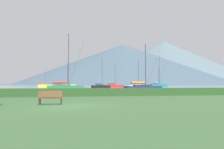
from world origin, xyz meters
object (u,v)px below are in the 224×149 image
at_px(sailboat_slip_2, 45,86).
at_px(sailboat_slip_8, 66,88).
at_px(sailboat_slip_4, 143,88).
at_px(park_bench_under_tree, 50,97).
at_px(sailboat_slip_3, 114,86).
at_px(sailboat_slip_6, 101,86).
at_px(sailboat_slip_1, 137,87).
at_px(sailboat_slip_0, 158,85).
at_px(sailboat_slip_5, 66,86).
at_px(sailboat_slip_7, 158,85).

xyz_separation_m(sailboat_slip_2, sailboat_slip_8, (11.58, -60.86, 0.08)).
bearing_deg(sailboat_slip_2, sailboat_slip_4, -80.47).
height_order(sailboat_slip_8, park_bench_under_tree, sailboat_slip_8).
xyz_separation_m(sailboat_slip_3, sailboat_slip_6, (-6.39, -12.20, -0.08)).
bearing_deg(sailboat_slip_4, sailboat_slip_2, 102.29).
distance_m(sailboat_slip_1, sailboat_slip_6, 12.17).
bearing_deg(sailboat_slip_0, sailboat_slip_2, 159.78).
height_order(sailboat_slip_4, sailboat_slip_6, sailboat_slip_6).
relative_size(sailboat_slip_0, park_bench_under_tree, 5.50).
bearing_deg(sailboat_slip_2, sailboat_slip_1, -65.17).
xyz_separation_m(sailboat_slip_0, sailboat_slip_5, (-43.84, -14.71, 0.11)).
xyz_separation_m(sailboat_slip_5, sailboat_slip_8, (1.37, -43.50, -0.02)).
relative_size(sailboat_slip_0, sailboat_slip_7, 0.65).
distance_m(sailboat_slip_3, sailboat_slip_8, 40.56).
relative_size(sailboat_slip_5, sailboat_slip_7, 0.72).
distance_m(sailboat_slip_3, sailboat_slip_4, 43.63).
relative_size(sailboat_slip_4, sailboat_slip_6, 0.90).
bearing_deg(park_bench_under_tree, sailboat_slip_1, 69.63).
height_order(sailboat_slip_1, sailboat_slip_6, sailboat_slip_6).
height_order(sailboat_slip_3, sailboat_slip_8, sailboat_slip_8).
xyz_separation_m(sailboat_slip_2, sailboat_slip_3, (28.02, -23.78, 0.06)).
height_order(sailboat_slip_1, sailboat_slip_3, sailboat_slip_3).
relative_size(sailboat_slip_1, sailboat_slip_3, 0.91).
xyz_separation_m(sailboat_slip_8, park_bench_under_tree, (-0.06, -28.01, -0.14)).
distance_m(sailboat_slip_7, sailboat_slip_8, 59.84).
bearing_deg(sailboat_slip_6, sailboat_slip_5, 103.28).
bearing_deg(sailboat_slip_5, sailboat_slip_6, -75.60).
xyz_separation_m(sailboat_slip_6, park_bench_under_tree, (-10.10, -52.89, -0.04)).
bearing_deg(sailboat_slip_6, sailboat_slip_3, 44.09).
xyz_separation_m(sailboat_slip_1, sailboat_slip_4, (-6.07, -23.99, 0.03)).
xyz_separation_m(sailboat_slip_1, sailboat_slip_5, (-21.11, 25.96, 0.10)).
distance_m(sailboat_slip_6, park_bench_under_tree, 53.85).
height_order(sailboat_slip_0, park_bench_under_tree, sailboat_slip_0).
relative_size(sailboat_slip_0, sailboat_slip_5, 0.90).
bearing_deg(sailboat_slip_5, park_bench_under_tree, -106.08).
bearing_deg(sailboat_slip_8, sailboat_slip_1, 33.95).
distance_m(sailboat_slip_2, sailboat_slip_4, 71.89).
distance_m(sailboat_slip_5, sailboat_slip_8, 43.52).
xyz_separation_m(sailboat_slip_5, sailboat_slip_7, (39.29, 2.80, 0.09)).
bearing_deg(sailboat_slip_0, park_bench_under_tree, -133.67).
distance_m(sailboat_slip_8, park_bench_under_tree, 28.01).
height_order(sailboat_slip_3, sailboat_slip_7, sailboat_slip_7).
distance_m(sailboat_slip_1, sailboat_slip_5, 33.46).
height_order(sailboat_slip_2, sailboat_slip_3, sailboat_slip_3).
height_order(sailboat_slip_1, sailboat_slip_4, sailboat_slip_4).
relative_size(sailboat_slip_0, sailboat_slip_8, 0.79).
relative_size(sailboat_slip_5, sailboat_slip_8, 0.88).
relative_size(sailboat_slip_1, sailboat_slip_7, 0.62).
xyz_separation_m(sailboat_slip_0, sailboat_slip_4, (-28.81, -64.66, 0.04)).
xyz_separation_m(sailboat_slip_4, sailboat_slip_5, (-15.04, 49.95, 0.07)).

